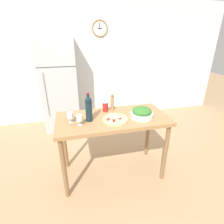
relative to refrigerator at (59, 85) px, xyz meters
name	(u,v)px	position (x,y,z in m)	size (l,w,h in m)	color
ground_plane	(113,171)	(0.72, -1.67, -0.95)	(14.00, 14.00, 0.00)	tan
wall_back	(91,63)	(0.72, 0.36, 0.36)	(6.40, 0.09, 2.60)	silver
refrigerator	(59,85)	(0.00, 0.00, 0.00)	(0.71, 0.66, 1.89)	#B7BCC1
prep_counter	(113,125)	(0.72, -1.67, -0.14)	(1.44, 0.69, 0.91)	#A87A4C
wine_bottle	(89,108)	(0.42, -1.69, 0.14)	(0.08, 0.08, 0.36)	#142833
wine_glass_near	(79,118)	(0.29, -1.78, 0.06)	(0.07, 0.07, 0.13)	silver
wine_glass_far	(70,116)	(0.19, -1.69, 0.06)	(0.07, 0.07, 0.13)	silver
pepper_mill	(112,102)	(0.77, -1.44, 0.08)	(0.05, 0.05, 0.24)	#AD7F51
salad_bowl	(142,113)	(1.09, -1.75, 0.03)	(0.29, 0.29, 0.14)	white
homemade_pizza	(115,119)	(0.73, -1.76, -0.01)	(0.32, 0.32, 0.03)	#DBC189
salt_canister	(105,106)	(0.67, -1.45, 0.04)	(0.08, 0.08, 0.14)	#B2231E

